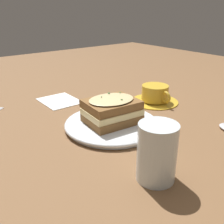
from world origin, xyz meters
The scene contains 6 objects.
ground_plane centered at (0.00, 0.00, 0.00)m, with size 2.40×2.40×0.00m, color brown.
dinner_plate centered at (0.01, 0.02, 0.01)m, with size 0.25×0.25×0.02m.
sandwich centered at (0.00, 0.02, 0.05)m, with size 0.12×0.14×0.07m.
teacup_with_saucer centered at (-0.06, 0.25, 0.02)m, with size 0.16×0.16×0.06m.
water_glass centered at (0.23, -0.05, 0.05)m, with size 0.07×0.07×0.11m, color silver.
napkin centered at (-0.26, 0.01, 0.00)m, with size 0.14×0.11×0.00m, color white.
Camera 1 is at (0.49, -0.36, 0.30)m, focal length 42.00 mm.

